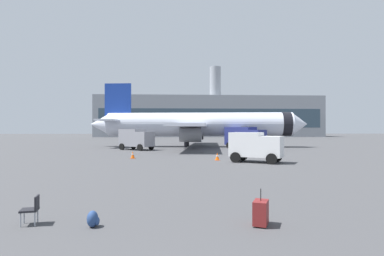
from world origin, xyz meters
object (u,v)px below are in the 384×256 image
(airplane_at_gate, at_px, (197,124))
(safety_cone_far, at_px, (133,155))
(traveller_backpack, at_px, (93,219))
(gate_chair, at_px, (32,208))
(safety_cone_mid, at_px, (217,156))
(service_truck, at_px, (136,138))
(cargo_van, at_px, (255,146))
(rolling_suitcase, at_px, (261,212))
(fuel_truck, at_px, (245,137))
(safety_cone_near, at_px, (253,145))

(airplane_at_gate, xyz_separation_m, safety_cone_far, (-7.86, -20.26, -3.29))
(traveller_backpack, height_order, gate_chair, gate_chair)
(safety_cone_mid, xyz_separation_m, traveller_backpack, (-6.35, -19.67, -0.12))
(safety_cone_mid, bearing_deg, service_truck, 121.41)
(cargo_van, bearing_deg, rolling_suitcase, -104.04)
(fuel_truck, height_order, safety_cone_mid, fuel_truck)
(service_truck, relative_size, safety_cone_near, 6.32)
(safety_cone_mid, height_order, traveller_backpack, safety_cone_mid)
(fuel_truck, height_order, gate_chair, fuel_truck)
(fuel_truck, relative_size, gate_chair, 7.01)
(airplane_at_gate, distance_m, safety_cone_mid, 22.78)
(safety_cone_far, bearing_deg, service_truck, 95.41)
(safety_cone_far, bearing_deg, safety_cone_near, 46.22)
(airplane_at_gate, relative_size, safety_cone_near, 43.65)
(airplane_at_gate, xyz_separation_m, traveller_backpack, (-6.14, -42.21, -3.42))
(service_truck, bearing_deg, gate_chair, -88.26)
(safety_cone_far, height_order, traveller_backpack, safety_cone_far)
(fuel_truck, xyz_separation_m, safety_cone_far, (-14.63, -15.53, -1.41))
(fuel_truck, bearing_deg, safety_cone_near, 41.53)
(service_truck, height_order, traveller_backpack, service_truck)
(safety_cone_near, height_order, rolling_suitcase, rolling_suitcase)
(safety_cone_mid, height_order, safety_cone_far, safety_cone_far)
(safety_cone_far, bearing_deg, fuel_truck, 46.70)
(cargo_van, bearing_deg, airplane_at_gate, 97.59)
(airplane_at_gate, bearing_deg, gate_chair, -100.87)
(cargo_van, relative_size, safety_cone_mid, 6.82)
(airplane_at_gate, xyz_separation_m, gate_chair, (-8.04, -41.85, -3.16))
(gate_chair, bearing_deg, rolling_suitcase, -3.98)
(airplane_at_gate, bearing_deg, safety_cone_near, -21.43)
(traveller_backpack, bearing_deg, fuel_truck, 70.99)
(traveller_backpack, bearing_deg, safety_cone_near, 69.52)
(cargo_van, height_order, safety_cone_near, cargo_van)
(fuel_truck, distance_m, gate_chair, 39.98)
(safety_cone_far, bearing_deg, safety_cone_mid, -15.78)
(cargo_van, bearing_deg, traveller_backpack, -118.03)
(safety_cone_near, relative_size, safety_cone_far, 1.11)
(airplane_at_gate, bearing_deg, service_truck, -141.16)
(fuel_truck, bearing_deg, rolling_suitcase, -101.94)
(airplane_at_gate, height_order, safety_cone_mid, airplane_at_gate)
(fuel_truck, relative_size, traveller_backpack, 12.56)
(rolling_suitcase, xyz_separation_m, gate_chair, (-6.86, 0.48, 0.11))
(fuel_truck, xyz_separation_m, safety_cone_near, (1.62, 1.44, -1.37))
(rolling_suitcase, relative_size, traveller_backpack, 2.29)
(cargo_van, height_order, rolling_suitcase, cargo_van)
(service_truck, distance_m, rolling_suitcase, 35.91)
(cargo_van, distance_m, gate_chair, 20.71)
(airplane_at_gate, distance_m, gate_chair, 42.73)
(safety_cone_far, distance_m, gate_chair, 21.59)
(safety_cone_far, bearing_deg, gate_chair, -90.47)
(rolling_suitcase, distance_m, gate_chair, 6.87)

